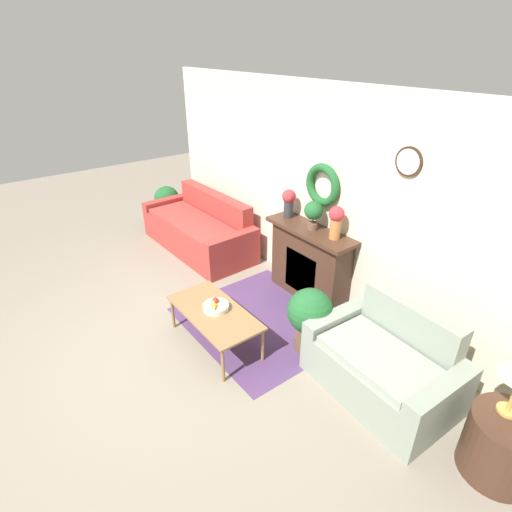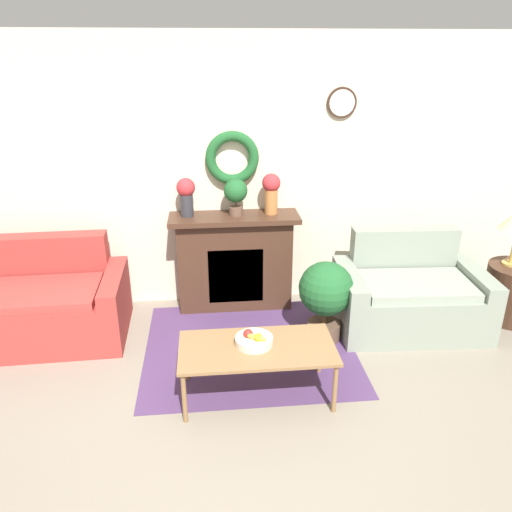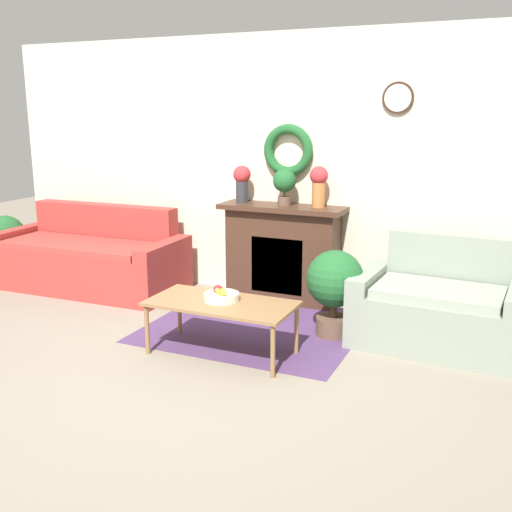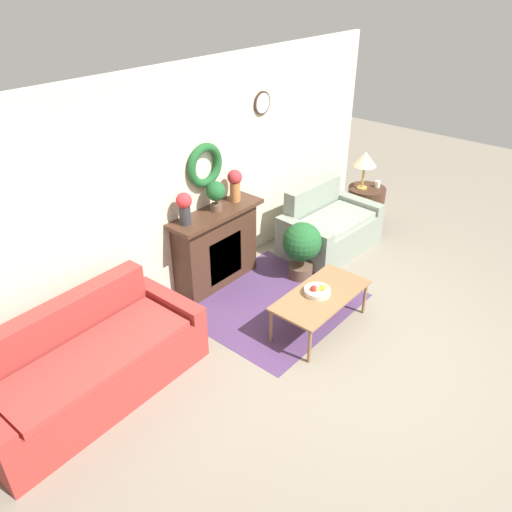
# 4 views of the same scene
# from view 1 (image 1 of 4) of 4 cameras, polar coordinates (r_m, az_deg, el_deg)

# --- Properties ---
(ground_plane) EXTENTS (16.00, 16.00, 0.00)m
(ground_plane) POSITION_cam_1_polar(r_m,az_deg,el_deg) (4.63, -13.92, -14.27)
(ground_plane) COLOR gray
(floor_rug) EXTENTS (1.88, 1.68, 0.01)m
(floor_rug) POSITION_cam_1_polar(r_m,az_deg,el_deg) (5.04, 0.90, -9.18)
(floor_rug) COLOR #4C335B
(floor_rug) RESTS_ON ground_plane
(wall_back) EXTENTS (6.80, 0.16, 2.70)m
(wall_back) POSITION_cam_1_polar(r_m,az_deg,el_deg) (5.11, 9.50, 8.29)
(wall_back) COLOR beige
(wall_back) RESTS_ON ground_plane
(fireplace) EXTENTS (1.29, 0.41, 1.01)m
(fireplace) POSITION_cam_1_polar(r_m,az_deg,el_deg) (5.29, 7.65, -0.96)
(fireplace) COLOR #42281C
(fireplace) RESTS_ON ground_plane
(couch_left) EXTENTS (2.17, 0.98, 0.89)m
(couch_left) POSITION_cam_1_polar(r_m,az_deg,el_deg) (6.69, -8.04, 3.70)
(couch_left) COLOR #9E332D
(couch_left) RESTS_ON ground_plane
(loveseat_right) EXTENTS (1.43, 0.94, 0.90)m
(loveseat_right) POSITION_cam_1_polar(r_m,az_deg,el_deg) (4.19, 17.86, -14.52)
(loveseat_right) COLOR gray
(loveseat_right) RESTS_ON ground_plane
(coffee_table) EXTENTS (1.18, 0.58, 0.44)m
(coffee_table) POSITION_cam_1_polar(r_m,az_deg,el_deg) (4.50, -5.98, -8.23)
(coffee_table) COLOR olive
(coffee_table) RESTS_ON ground_plane
(fruit_bowl) EXTENTS (0.29, 0.29, 0.12)m
(fruit_bowl) POSITION_cam_1_polar(r_m,az_deg,el_deg) (4.48, -5.77, -7.16)
(fruit_bowl) COLOR beige
(fruit_bowl) RESTS_ON coffee_table
(side_table_by_loveseat) EXTENTS (0.57, 0.57, 0.56)m
(side_table_by_loveseat) POSITION_cam_1_polar(r_m,az_deg,el_deg) (3.96, 31.77, -22.09)
(side_table_by_loveseat) COLOR #42281C
(side_table_by_loveseat) RESTS_ON ground_plane
(vase_on_mantel_left) EXTENTS (0.18, 0.18, 0.38)m
(vase_on_mantel_left) POSITION_cam_1_polar(r_m,az_deg,el_deg) (5.29, 4.71, 7.80)
(vase_on_mantel_left) COLOR #2D2D33
(vase_on_mantel_left) RESTS_ON fireplace
(vase_on_mantel_right) EXTENTS (0.18, 0.18, 0.40)m
(vase_on_mantel_right) POSITION_cam_1_polar(r_m,az_deg,el_deg) (4.75, 11.37, 5.05)
(vase_on_mantel_right) COLOR #AD6B38
(vase_on_mantel_right) RESTS_ON fireplace
(potted_plant_on_mantel) EXTENTS (0.23, 0.23, 0.37)m
(potted_plant_on_mantel) POSITION_cam_1_polar(r_m,az_deg,el_deg) (4.96, 8.22, 6.22)
(potted_plant_on_mantel) COLOR brown
(potted_plant_on_mantel) RESTS_ON fireplace
(potted_plant_floor_by_couch) EXTENTS (0.47, 0.47, 0.71)m
(potted_plant_floor_by_couch) POSITION_cam_1_polar(r_m,az_deg,el_deg) (7.74, -12.58, 7.66)
(potted_plant_floor_by_couch) COLOR brown
(potted_plant_floor_by_couch) RESTS_ON ground_plane
(potted_plant_floor_by_loveseat) EXTENTS (0.50, 0.50, 0.77)m
(potted_plant_floor_by_loveseat) POSITION_cam_1_polar(r_m,az_deg,el_deg) (4.40, 7.70, -8.32)
(potted_plant_floor_by_loveseat) COLOR brown
(potted_plant_floor_by_loveseat) RESTS_ON ground_plane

